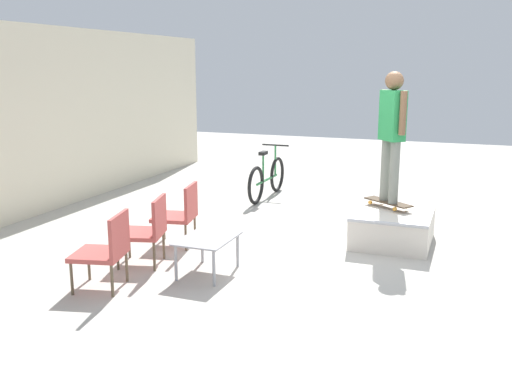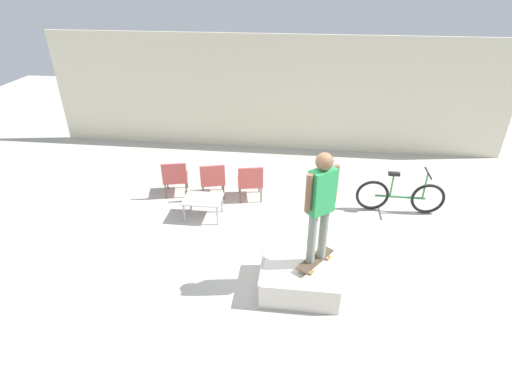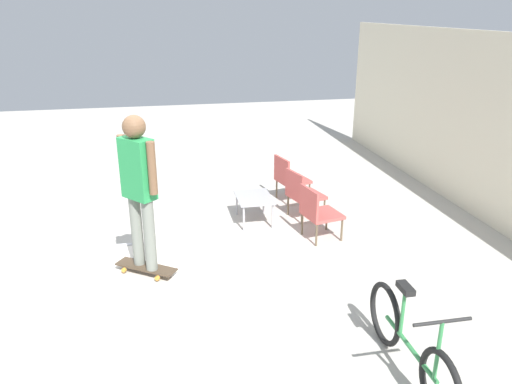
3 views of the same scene
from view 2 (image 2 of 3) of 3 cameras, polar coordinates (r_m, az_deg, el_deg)
ground_plane at (r=7.03m, az=-0.98°, el=-9.47°), size 24.00×24.00×0.00m
house_wall_back at (r=10.79m, az=2.56°, el=13.78°), size 12.00×0.06×3.00m
skate_ramp_box at (r=6.38m, az=6.24°, el=-12.06°), size 1.20×1.01×0.45m
skateboard_on_ramp at (r=6.28m, az=8.47°, el=-9.49°), size 0.59×0.72×0.07m
person_skater at (r=5.68m, az=9.25°, el=-1.14°), size 0.46×0.40×1.77m
coffee_table at (r=7.97m, az=-7.59°, el=-1.27°), size 0.76×0.57×0.43m
patio_chair_left at (r=8.82m, az=-11.47°, el=2.19°), size 0.63×0.63×0.84m
patio_chair_center at (r=8.61m, az=-6.23°, el=1.92°), size 0.64×0.64×0.84m
patio_chair_right at (r=8.47m, az=-0.83°, el=1.62°), size 0.61×0.61×0.84m
bicycle at (r=8.63m, az=19.90°, el=-0.54°), size 1.76×0.52×0.93m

